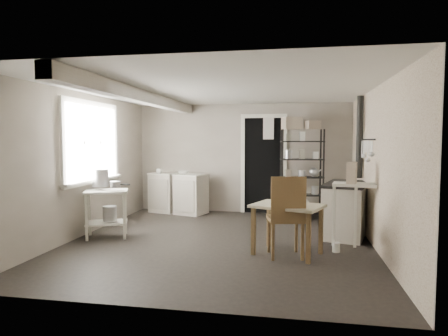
% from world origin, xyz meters
% --- Properties ---
extents(floor, '(5.00, 5.00, 0.00)m').
position_xyz_m(floor, '(0.00, 0.00, 0.00)').
color(floor, black).
rests_on(floor, ground).
extents(ceiling, '(5.00, 5.00, 0.00)m').
position_xyz_m(ceiling, '(0.00, 0.00, 2.30)').
color(ceiling, silver).
rests_on(ceiling, wall_back).
extents(wall_back, '(4.50, 0.02, 2.30)m').
position_xyz_m(wall_back, '(0.00, 2.50, 1.15)').
color(wall_back, '#A19789').
rests_on(wall_back, ground).
extents(wall_front, '(4.50, 0.02, 2.30)m').
position_xyz_m(wall_front, '(0.00, -2.50, 1.15)').
color(wall_front, '#A19789').
rests_on(wall_front, ground).
extents(wall_left, '(0.02, 5.00, 2.30)m').
position_xyz_m(wall_left, '(-2.25, 0.00, 1.15)').
color(wall_left, '#A19789').
rests_on(wall_left, ground).
extents(wall_right, '(0.02, 5.00, 2.30)m').
position_xyz_m(wall_right, '(2.25, 0.00, 1.15)').
color(wall_right, '#A19789').
rests_on(wall_right, ground).
extents(window, '(0.12, 1.76, 1.28)m').
position_xyz_m(window, '(-2.22, 0.20, 1.50)').
color(window, white).
rests_on(window, wall_left).
extents(doorway, '(0.96, 0.10, 2.08)m').
position_xyz_m(doorway, '(0.45, 2.47, 1.00)').
color(doorway, white).
rests_on(doorway, ground).
extents(ceiling_beam, '(0.18, 5.00, 0.18)m').
position_xyz_m(ceiling_beam, '(-1.20, 0.00, 2.20)').
color(ceiling_beam, white).
rests_on(ceiling_beam, ceiling).
extents(wallpaper_panel, '(0.01, 5.00, 2.30)m').
position_xyz_m(wallpaper_panel, '(2.24, 0.00, 1.15)').
color(wallpaper_panel, beige).
rests_on(wallpaper_panel, wall_right).
extents(utensil_rail, '(0.06, 1.20, 0.44)m').
position_xyz_m(utensil_rail, '(2.19, 0.60, 1.55)').
color(utensil_rail, '#BCBCBF').
rests_on(utensil_rail, wall_right).
extents(prep_table, '(0.78, 0.68, 0.75)m').
position_xyz_m(prep_table, '(-1.82, -0.08, 0.40)').
color(prep_table, white).
rests_on(prep_table, ground).
extents(stockpot, '(0.33, 0.33, 0.27)m').
position_xyz_m(stockpot, '(-1.94, -0.03, 0.94)').
color(stockpot, '#BCBCBF').
rests_on(stockpot, prep_table).
extents(saucepan, '(0.21, 0.21, 0.09)m').
position_xyz_m(saucepan, '(-1.66, -0.09, 0.85)').
color(saucepan, '#BCBCBF').
rests_on(saucepan, prep_table).
extents(bucket, '(0.28, 0.28, 0.24)m').
position_xyz_m(bucket, '(-1.76, -0.09, 0.39)').
color(bucket, '#BCBCBF').
rests_on(bucket, prep_table).
extents(base_cabinets, '(1.37, 0.88, 0.84)m').
position_xyz_m(base_cabinets, '(-1.33, 2.18, 0.46)').
color(base_cabinets, beige).
rests_on(base_cabinets, ground).
extents(mixing_bowl, '(0.34, 0.34, 0.07)m').
position_xyz_m(mixing_bowl, '(-1.20, 2.15, 0.96)').
color(mixing_bowl, white).
rests_on(mixing_bowl, base_cabinets).
extents(counter_cup, '(0.16, 0.16, 0.10)m').
position_xyz_m(counter_cup, '(-1.70, 2.05, 0.97)').
color(counter_cup, white).
rests_on(counter_cup, base_cabinets).
extents(shelf_rack, '(0.87, 0.45, 1.75)m').
position_xyz_m(shelf_rack, '(1.23, 2.07, 0.95)').
color(shelf_rack, black).
rests_on(shelf_rack, ground).
extents(shelf_jar, '(0.10, 0.10, 0.21)m').
position_xyz_m(shelf_jar, '(0.99, 2.03, 1.38)').
color(shelf_jar, white).
rests_on(shelf_jar, shelf_rack).
extents(storage_box_a, '(0.42, 0.40, 0.23)m').
position_xyz_m(storage_box_a, '(1.03, 2.11, 2.01)').
color(storage_box_a, beige).
rests_on(storage_box_a, shelf_rack).
extents(storage_box_b, '(0.33, 0.32, 0.16)m').
position_xyz_m(storage_box_b, '(1.43, 2.10, 1.99)').
color(storage_box_b, beige).
rests_on(storage_box_b, shelf_rack).
extents(stove, '(0.87, 1.21, 0.86)m').
position_xyz_m(stove, '(1.92, 0.69, 0.44)').
color(stove, beige).
rests_on(stove, ground).
extents(stovepipe, '(0.15, 0.15, 1.51)m').
position_xyz_m(stovepipe, '(2.17, 1.10, 1.59)').
color(stovepipe, black).
rests_on(stovepipe, stove).
extents(side_ledge, '(0.65, 0.42, 0.93)m').
position_xyz_m(side_ledge, '(1.95, 0.00, 0.43)').
color(side_ledge, white).
rests_on(side_ledge, ground).
extents(oats_box, '(0.17, 0.22, 0.30)m').
position_xyz_m(oats_box, '(1.90, -0.06, 1.01)').
color(oats_box, beige).
rests_on(oats_box, side_ledge).
extents(work_table, '(1.06, 0.90, 0.68)m').
position_xyz_m(work_table, '(1.02, -0.53, 0.38)').
color(work_table, beige).
rests_on(work_table, ground).
extents(table_cup, '(0.10, 0.10, 0.08)m').
position_xyz_m(table_cup, '(1.19, -0.61, 0.80)').
color(table_cup, white).
rests_on(table_cup, work_table).
extents(chair, '(0.53, 0.55, 1.08)m').
position_xyz_m(chair, '(0.99, -0.62, 0.49)').
color(chair, brown).
rests_on(chair, ground).
extents(flour_sack, '(0.40, 0.36, 0.44)m').
position_xyz_m(flour_sack, '(1.24, 1.84, 0.24)').
color(flour_sack, silver).
rests_on(flour_sack, ground).
extents(floor_crock, '(0.13, 0.13, 0.13)m').
position_xyz_m(floor_crock, '(1.68, -0.30, 0.07)').
color(floor_crock, white).
rests_on(floor_crock, ground).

